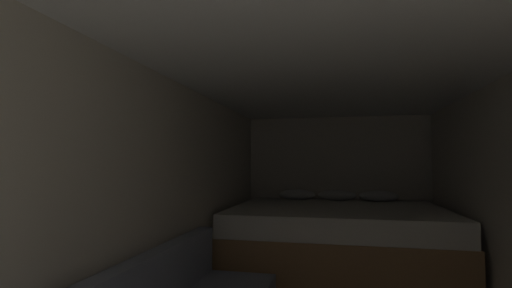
{
  "coord_description": "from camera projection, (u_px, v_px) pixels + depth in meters",
  "views": [
    {
      "loc": [
        0.02,
        -0.35,
        1.31
      ],
      "look_at": [
        -0.64,
        2.58,
        1.47
      ],
      "focal_mm": 25.82,
      "sensor_mm": 36.0,
      "label": 1
    }
  ],
  "objects": [
    {
      "name": "ceiling_slab",
      "position": [
        334.0,
        65.0,
        2.57
      ],
      "size": [
        2.61,
        5.49,
        0.05
      ],
      "primitive_type": "cube",
      "color": "white",
      "rests_on": "wall_left"
    },
    {
      "name": "wall_left",
      "position": [
        164.0,
        206.0,
        2.79
      ],
      "size": [
        0.05,
        5.49,
        1.97
      ],
      "primitive_type": "cube",
      "color": "beige",
      "rests_on": "ground"
    },
    {
      "name": "wall_back",
      "position": [
        337.0,
        186.0,
        5.22
      ],
      "size": [
        2.61,
        0.05,
        1.97
      ],
      "primitive_type": "cube",
      "color": "beige",
      "rests_on": "ground"
    },
    {
      "name": "bed",
      "position": [
        337.0,
        242.0,
        4.21
      ],
      "size": [
        2.39,
        1.88,
        0.96
      ],
      "color": "#9E7247",
      "rests_on": "ground"
    }
  ]
}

